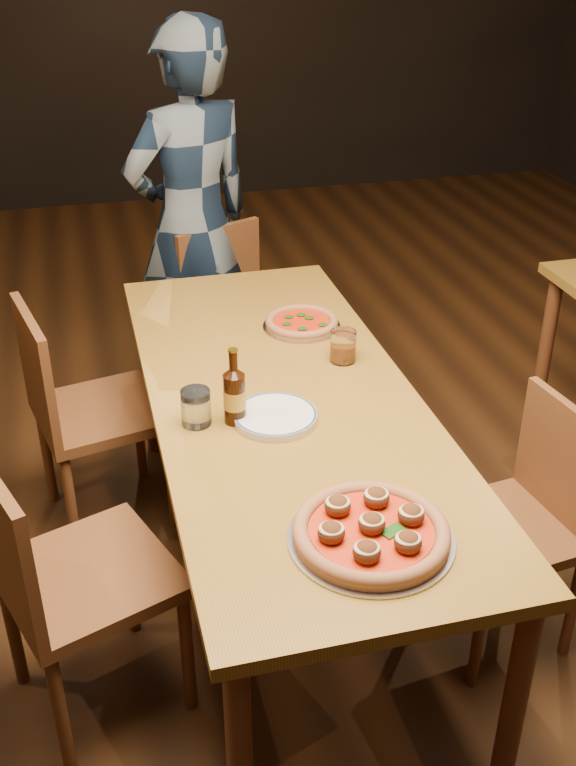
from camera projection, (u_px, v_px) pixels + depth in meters
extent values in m
plane|color=black|center=(284.00, 581.00, 2.97)|extent=(9.00, 9.00, 0.00)
cube|color=brown|center=(284.00, 401.00, 2.61)|extent=(0.80, 2.00, 0.04)
cylinder|color=#5C311A|center=(149.00, 377.00, 3.51)|extent=(0.06, 0.06, 0.71)
cylinder|color=#5C311A|center=(514.00, 706.00, 2.07)|extent=(0.06, 0.06, 0.71)
cylinder|color=#5C311A|center=(308.00, 358.00, 3.66)|extent=(0.06, 0.06, 0.71)
cylinder|color=#5C311A|center=(545.00, 351.00, 3.71)|extent=(0.06, 0.06, 0.71)
cylinder|color=#B7B7BF|center=(371.00, 539.00, 2.01)|extent=(0.40, 0.40, 0.01)
cylinder|color=#B3794A|center=(371.00, 535.00, 2.00)|extent=(0.37, 0.37, 0.02)
torus|color=#B3794A|center=(371.00, 531.00, 1.99)|extent=(0.37, 0.37, 0.04)
cylinder|color=red|center=(371.00, 530.00, 1.99)|extent=(0.29, 0.29, 0.00)
cylinder|color=#B7B7BF|center=(302.00, 326.00, 3.01)|extent=(0.28, 0.28, 0.01)
cylinder|color=#B3794A|center=(302.00, 324.00, 3.01)|extent=(0.25, 0.25, 0.02)
torus|color=#B3794A|center=(302.00, 321.00, 3.00)|extent=(0.26, 0.26, 0.03)
cylinder|color=red|center=(302.00, 321.00, 3.00)|extent=(0.20, 0.20, 0.00)
cylinder|color=white|center=(275.00, 417.00, 2.47)|extent=(0.24, 0.24, 0.02)
cylinder|color=black|center=(235.00, 399.00, 2.43)|extent=(0.06, 0.06, 0.15)
cylinder|color=black|center=(233.00, 363.00, 2.37)|extent=(0.02, 0.02, 0.08)
cylinder|color=gold|center=(235.00, 399.00, 2.43)|extent=(0.06, 0.06, 0.06)
cylinder|color=white|center=(196.00, 407.00, 2.43)|extent=(0.09, 0.09, 0.11)
cylinder|color=#914210|center=(343.00, 346.00, 2.77)|extent=(0.09, 0.09, 0.11)
imported|color=black|center=(193.00, 224.00, 3.67)|extent=(0.73, 0.62, 1.70)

